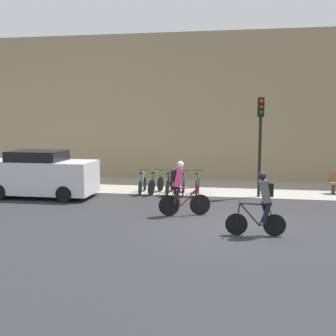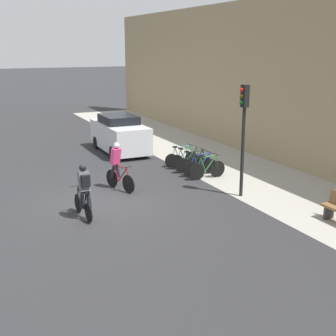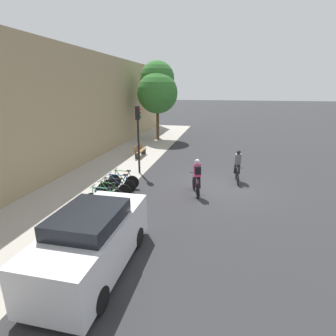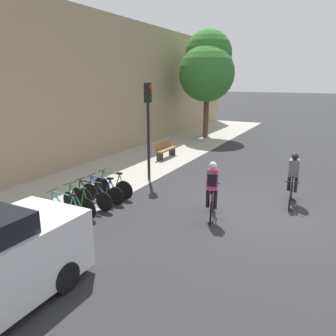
% 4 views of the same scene
% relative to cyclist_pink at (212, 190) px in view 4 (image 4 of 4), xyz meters
% --- Properties ---
extents(ground, '(200.00, 200.00, 0.00)m').
position_rel_cyclist_pink_xyz_m(ground, '(1.44, -1.08, -0.95)').
color(ground, '#2B2B2D').
extents(kerb_strip, '(44.00, 4.50, 0.01)m').
position_rel_cyclist_pink_xyz_m(kerb_strip, '(1.44, 5.67, -0.94)').
color(kerb_strip, '#A39E93').
rests_on(kerb_strip, ground).
extents(building_facade, '(44.00, 0.60, 7.34)m').
position_rel_cyclist_pink_xyz_m(building_facade, '(1.44, 8.22, 2.72)').
color(building_facade, '#9E8966').
rests_on(building_facade, ground).
extents(cyclist_pink, '(1.63, 0.63, 1.78)m').
position_rel_cyclist_pink_xyz_m(cyclist_pink, '(0.00, 0.00, 0.00)').
color(cyclist_pink, black).
rests_on(cyclist_pink, ground).
extents(cyclist_grey, '(1.61, 0.46, 1.74)m').
position_rel_cyclist_pink_xyz_m(cyclist_grey, '(2.52, -1.93, 0.00)').
color(cyclist_grey, black).
rests_on(cyclist_grey, ground).
extents(parked_bike_0, '(0.46, 1.64, 0.93)m').
position_rel_cyclist_pink_xyz_m(parked_bike_0, '(-2.11, 3.74, -0.57)').
color(parked_bike_0, black).
rests_on(parked_bike_0, ground).
extents(parked_bike_1, '(0.49, 1.58, 0.95)m').
position_rel_cyclist_pink_xyz_m(parked_bike_1, '(-1.54, 3.74, -0.56)').
color(parked_bike_1, black).
rests_on(parked_bike_1, ground).
extents(parked_bike_2, '(0.46, 1.69, 0.96)m').
position_rel_cyclist_pink_xyz_m(parked_bike_2, '(-0.96, 3.74, -0.55)').
color(parked_bike_2, black).
rests_on(parked_bike_2, ground).
extents(parked_bike_3, '(0.46, 1.65, 0.94)m').
position_rel_cyclist_pink_xyz_m(parked_bike_3, '(-0.38, 3.74, -0.56)').
color(parked_bike_3, black).
rests_on(parked_bike_3, ground).
extents(parked_bike_4, '(0.46, 1.64, 0.97)m').
position_rel_cyclist_pink_xyz_m(parked_bike_4, '(0.20, 3.74, -0.54)').
color(parked_bike_4, black).
rests_on(parked_bike_4, ground).
extents(traffic_light_pole, '(0.26, 0.30, 3.93)m').
position_rel_cyclist_pink_xyz_m(traffic_light_pole, '(2.66, 3.71, 1.76)').
color(traffic_light_pole, black).
rests_on(traffic_light_pole, ground).
extents(bench, '(1.78, 0.44, 0.89)m').
position_rel_cyclist_pink_xyz_m(bench, '(6.45, 4.95, -0.47)').
color(bench, brown).
rests_on(bench, ground).
extents(street_tree_0, '(3.81, 3.81, 6.35)m').
position_rel_cyclist_pink_xyz_m(street_tree_0, '(13.20, 5.30, 3.49)').
color(street_tree_0, '#4C3823').
rests_on(street_tree_0, ground).
extents(street_tree_1, '(3.24, 3.24, 7.40)m').
position_rel_cyclist_pink_xyz_m(street_tree_1, '(13.97, 5.50, 4.80)').
color(street_tree_1, '#4C3823').
rests_on(street_tree_1, ground).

